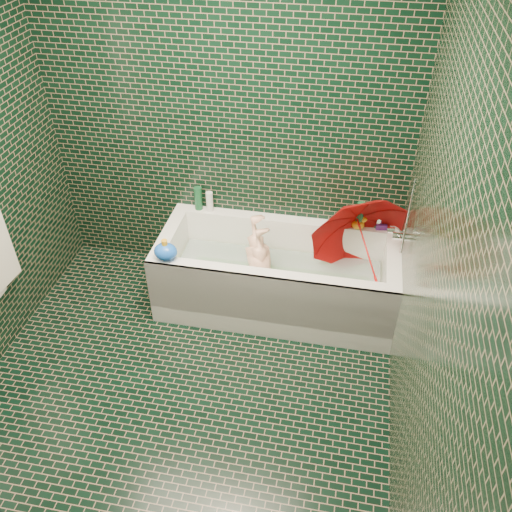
% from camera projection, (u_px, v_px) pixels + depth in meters
% --- Properties ---
extents(floor, '(2.80, 2.80, 0.00)m').
position_uv_depth(floor, '(179.00, 402.00, 3.41)').
color(floor, black).
rests_on(floor, ground).
extents(wall_back, '(2.80, 0.00, 2.80)m').
position_uv_depth(wall_back, '(224.00, 123.00, 3.71)').
color(wall_back, black).
rests_on(wall_back, floor).
extents(wall_right, '(0.00, 2.80, 2.80)m').
position_uv_depth(wall_right, '(431.00, 276.00, 2.44)').
color(wall_right, black).
rests_on(wall_right, floor).
extents(bathtub, '(1.70, 0.75, 0.55)m').
position_uv_depth(bathtub, '(276.00, 282.00, 3.98)').
color(bathtub, white).
rests_on(bathtub, floor).
extents(bath_mat, '(1.35, 0.47, 0.01)m').
position_uv_depth(bath_mat, '(276.00, 286.00, 4.03)').
color(bath_mat, green).
rests_on(bath_mat, bathtub).
extents(water, '(1.48, 0.53, 0.00)m').
position_uv_depth(water, '(277.00, 272.00, 3.94)').
color(water, silver).
rests_on(water, bathtub).
extents(faucet, '(0.18, 0.19, 0.55)m').
position_uv_depth(faucet, '(402.00, 232.00, 3.52)').
color(faucet, silver).
rests_on(faucet, wall_right).
extents(child, '(0.93, 0.58, 0.26)m').
position_uv_depth(child, '(262.00, 273.00, 3.91)').
color(child, '#F0B496').
rests_on(child, bathtub).
extents(umbrella, '(0.96, 1.05, 0.93)m').
position_uv_depth(umbrella, '(367.00, 250.00, 3.72)').
color(umbrella, red).
rests_on(umbrella, bathtub).
extents(soap_bottle_a, '(0.13, 0.13, 0.26)m').
position_uv_depth(soap_bottle_a, '(394.00, 232.00, 3.90)').
color(soap_bottle_a, white).
rests_on(soap_bottle_a, bathtub).
extents(soap_bottle_b, '(0.09, 0.09, 0.18)m').
position_uv_depth(soap_bottle_b, '(381.00, 230.00, 3.92)').
color(soap_bottle_b, '#501E73').
rests_on(soap_bottle_b, bathtub).
extents(soap_bottle_c, '(0.15, 0.15, 0.18)m').
position_uv_depth(soap_bottle_c, '(380.00, 229.00, 3.94)').
color(soap_bottle_c, '#154B29').
rests_on(soap_bottle_c, bathtub).
extents(bottle_right_tall, '(0.07, 0.07, 0.21)m').
position_uv_depth(bottle_right_tall, '(360.00, 216.00, 3.88)').
color(bottle_right_tall, '#154B29').
rests_on(bottle_right_tall, bathtub).
extents(bottle_right_pump, '(0.07, 0.07, 0.19)m').
position_uv_depth(bottle_right_pump, '(380.00, 216.00, 3.89)').
color(bottle_right_pump, silver).
rests_on(bottle_right_pump, bathtub).
extents(bottle_left_tall, '(0.06, 0.06, 0.18)m').
position_uv_depth(bottle_left_tall, '(198.00, 198.00, 4.09)').
color(bottle_left_tall, '#154B29').
rests_on(bottle_left_tall, bathtub).
extents(bottle_left_short, '(0.07, 0.07, 0.16)m').
position_uv_depth(bottle_left_short, '(210.00, 202.00, 4.08)').
color(bottle_left_short, white).
rests_on(bottle_left_short, bathtub).
extents(rubber_duck, '(0.13, 0.10, 0.10)m').
position_uv_depth(rubber_duck, '(359.00, 224.00, 3.91)').
color(rubber_duck, orange).
rests_on(rubber_duck, bathtub).
extents(bath_toy, '(0.17, 0.15, 0.15)m').
position_uv_depth(bath_toy, '(166.00, 251.00, 3.61)').
color(bath_toy, blue).
rests_on(bath_toy, bathtub).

